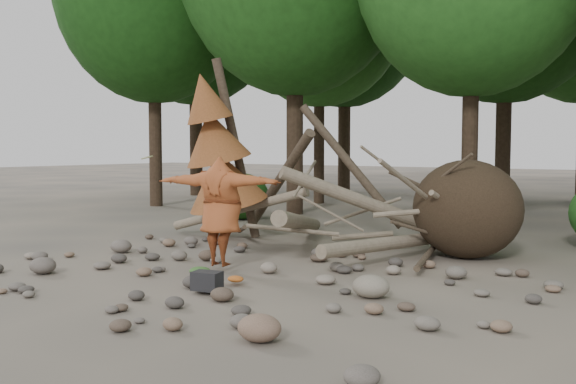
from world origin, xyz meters
The scene contains 13 objects.
ground centered at (0.00, 0.00, 0.00)m, with size 120.00×120.00×0.00m, color #514C44.
deadfall_pile centered at (2.02, 4.24, 0.95)m, with size 8.55×5.24×3.30m.
dead_conifer centered at (-3.12, 3.37, 2.11)m, with size 2.06×2.16×4.35m.
bush_left centered at (-5.50, 7.20, 0.72)m, with size 1.80×1.80×1.44m, color #184813.
bush_mid centered at (0.80, 7.80, 0.56)m, with size 1.40×1.40×1.12m, color #215B1A.
frisbee_thrower centered at (-0.68, 0.58, 1.07)m, with size 3.69×1.18×1.99m.
backpack centered at (0.40, -1.02, 0.14)m, with size 0.43×0.29×0.29m, color black.
cloth_green centered at (-0.48, -0.21, 0.07)m, with size 0.40×0.33×0.15m, color #325D25.
cloth_orange centered at (0.36, -0.29, 0.05)m, with size 0.28×0.23×0.10m, color #B0571E.
boulder_front_left centered at (-3.03, -1.47, 0.15)m, with size 0.49×0.44×0.29m, color #625952.
boulder_front_right centered at (2.48, -2.49, 0.16)m, with size 0.53×0.47×0.32m, color #7D614E.
boulder_mid_right centered at (2.56, 0.17, 0.17)m, with size 0.56×0.51×0.34m, color gray.
boulder_mid_left centered at (-3.65, 0.84, 0.14)m, with size 0.47×0.42×0.28m, color #696058.
Camera 1 is at (6.81, -8.27, 2.23)m, focal length 40.00 mm.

